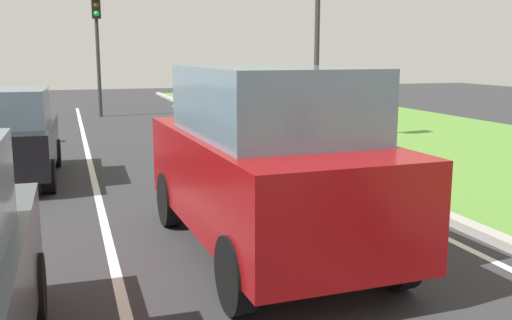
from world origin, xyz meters
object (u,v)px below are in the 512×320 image
car_hatchback_far (8,136)px  traffic_light_far_median (97,31)px  traffic_light_near_right (319,14)px  car_suv_ahead (266,160)px

car_hatchback_far → traffic_light_far_median: size_ratio=0.79×
traffic_light_near_right → traffic_light_far_median: (-5.30, 8.57, -0.20)m
car_suv_ahead → car_hatchback_far: size_ratio=1.22×
car_suv_ahead → traffic_light_far_median: (-1.02, 16.73, 2.10)m
car_suv_ahead → traffic_light_far_median: size_ratio=0.96×
car_suv_ahead → traffic_light_near_right: (4.28, 8.16, 2.29)m
car_hatchback_far → traffic_light_near_right: (7.62, 2.82, 2.58)m
car_suv_ahead → car_hatchback_far: 6.31m
car_hatchback_far → traffic_light_near_right: size_ratio=0.74×
traffic_light_near_right → traffic_light_far_median: size_ratio=1.06×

